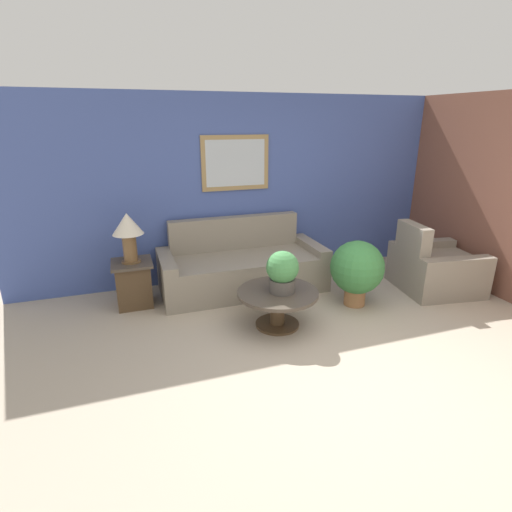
% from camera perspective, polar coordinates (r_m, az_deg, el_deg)
% --- Properties ---
extents(ground_plane, '(20.00, 20.00, 0.00)m').
position_cam_1_polar(ground_plane, '(4.11, 14.92, -15.02)').
color(ground_plane, tan).
extents(wall_back, '(7.21, 0.09, 2.60)m').
position_cam_1_polar(wall_back, '(5.91, 1.38, 9.75)').
color(wall_back, '#42569E').
rests_on(wall_back, ground_plane).
extents(wall_right, '(0.06, 4.67, 2.60)m').
position_cam_1_polar(wall_right, '(6.29, 29.67, 7.78)').
color(wall_right, brown).
rests_on(wall_right, ground_plane).
extents(couch_main, '(2.23, 0.95, 0.95)m').
position_cam_1_polar(couch_main, '(5.54, -2.02, -1.65)').
color(couch_main, gray).
rests_on(couch_main, ground_plane).
extents(armchair, '(1.11, 1.10, 0.95)m').
position_cam_1_polar(armchair, '(6.04, 24.12, -1.64)').
color(armchair, gray).
rests_on(armchair, ground_plane).
extents(coffee_table, '(0.91, 0.91, 0.43)m').
position_cam_1_polar(coffee_table, '(4.54, 3.11, -6.39)').
color(coffee_table, '#4C3823').
rests_on(coffee_table, ground_plane).
extents(side_table, '(0.49, 0.49, 0.58)m').
position_cam_1_polar(side_table, '(5.28, -17.07, -3.71)').
color(side_table, '#4C3823').
rests_on(side_table, ground_plane).
extents(table_lamp, '(0.37, 0.37, 0.62)m').
position_cam_1_polar(table_lamp, '(5.06, -17.83, 3.62)').
color(table_lamp, brown).
rests_on(table_lamp, side_table).
extents(potted_plant_on_table, '(0.36, 0.36, 0.47)m').
position_cam_1_polar(potted_plant_on_table, '(4.39, 3.80, -2.16)').
color(potted_plant_on_table, '#4C4742').
rests_on(potted_plant_on_table, coffee_table).
extents(potted_plant_floor, '(0.67, 0.67, 0.84)m').
position_cam_1_polar(potted_plant_floor, '(5.14, 14.23, -1.79)').
color(potted_plant_floor, '#9E6B42').
rests_on(potted_plant_floor, ground_plane).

